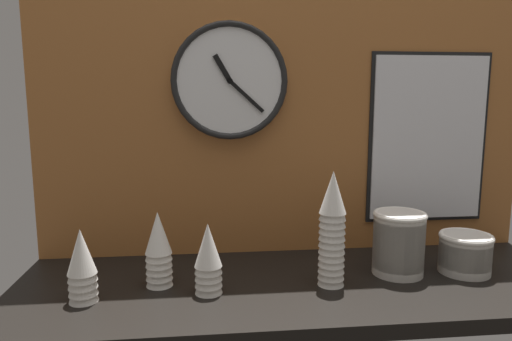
{
  "coord_description": "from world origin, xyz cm",
  "views": [
    {
      "loc": [
        -26.28,
        -120.53,
        50.51
      ],
      "look_at": [
        -12.7,
        4.0,
        30.8
      ],
      "focal_mm": 32.0,
      "sensor_mm": 36.0,
      "label": 1
    }
  ],
  "objects_px": {
    "bowl_stack_far_right": "(466,252)",
    "wall_clock": "(230,81)",
    "menu_board": "(428,138)",
    "bowl_stack_right": "(399,242)",
    "cup_stack_center_left": "(208,259)",
    "cup_stack_center_right": "(332,229)",
    "cup_stack_far_left": "(82,266)",
    "cup_stack_left": "(159,249)"
  },
  "relations": [
    {
      "from": "cup_stack_far_left",
      "to": "wall_clock",
      "type": "relative_size",
      "value": 0.52
    },
    {
      "from": "cup_stack_center_left",
      "to": "menu_board",
      "type": "relative_size",
      "value": 0.33
    },
    {
      "from": "bowl_stack_right",
      "to": "wall_clock",
      "type": "height_order",
      "value": "wall_clock"
    },
    {
      "from": "cup_stack_center_right",
      "to": "cup_stack_center_left",
      "type": "xyz_separation_m",
      "value": [
        -0.33,
        -0.02,
        -0.06
      ]
    },
    {
      "from": "cup_stack_left",
      "to": "cup_stack_far_left",
      "type": "height_order",
      "value": "cup_stack_left"
    },
    {
      "from": "cup_stack_center_right",
      "to": "cup_stack_far_left",
      "type": "distance_m",
      "value": 0.65
    },
    {
      "from": "cup_stack_left",
      "to": "menu_board",
      "type": "xyz_separation_m",
      "value": [
        0.87,
        0.24,
        0.27
      ]
    },
    {
      "from": "cup_stack_center_left",
      "to": "menu_board",
      "type": "height_order",
      "value": "menu_board"
    },
    {
      "from": "bowl_stack_far_right",
      "to": "bowl_stack_right",
      "type": "relative_size",
      "value": 0.82
    },
    {
      "from": "cup_stack_center_left",
      "to": "bowl_stack_right",
      "type": "xyz_separation_m",
      "value": [
        0.55,
        0.08,
        0.0
      ]
    },
    {
      "from": "bowl_stack_far_right",
      "to": "wall_clock",
      "type": "relative_size",
      "value": 0.42
    },
    {
      "from": "cup_stack_far_left",
      "to": "cup_stack_center_left",
      "type": "bearing_deg",
      "value": 3.07
    },
    {
      "from": "cup_stack_center_left",
      "to": "wall_clock",
      "type": "height_order",
      "value": "wall_clock"
    },
    {
      "from": "cup_stack_center_right",
      "to": "cup_stack_center_left",
      "type": "height_order",
      "value": "cup_stack_center_right"
    },
    {
      "from": "cup_stack_center_left",
      "to": "bowl_stack_far_right",
      "type": "bearing_deg",
      "value": 4.64
    },
    {
      "from": "cup_stack_center_left",
      "to": "menu_board",
      "type": "bearing_deg",
      "value": 22.57
    },
    {
      "from": "cup_stack_left",
      "to": "menu_board",
      "type": "bearing_deg",
      "value": 15.53
    },
    {
      "from": "bowl_stack_right",
      "to": "wall_clock",
      "type": "distance_m",
      "value": 0.7
    },
    {
      "from": "cup_stack_left",
      "to": "bowl_stack_right",
      "type": "height_order",
      "value": "cup_stack_left"
    },
    {
      "from": "cup_stack_center_left",
      "to": "bowl_stack_right",
      "type": "relative_size",
      "value": 1.02
    },
    {
      "from": "cup_stack_center_right",
      "to": "bowl_stack_right",
      "type": "height_order",
      "value": "cup_stack_center_right"
    },
    {
      "from": "cup_stack_left",
      "to": "bowl_stack_far_right",
      "type": "height_order",
      "value": "cup_stack_left"
    },
    {
      "from": "cup_stack_center_right",
      "to": "bowl_stack_right",
      "type": "relative_size",
      "value": 1.71
    },
    {
      "from": "bowl_stack_right",
      "to": "wall_clock",
      "type": "relative_size",
      "value": 0.51
    },
    {
      "from": "cup_stack_left",
      "to": "cup_stack_center_right",
      "type": "bearing_deg",
      "value": -5.77
    },
    {
      "from": "cup_stack_left",
      "to": "bowl_stack_far_right",
      "type": "bearing_deg",
      "value": -0.25
    },
    {
      "from": "cup_stack_center_right",
      "to": "bowl_stack_far_right",
      "type": "height_order",
      "value": "cup_stack_center_right"
    },
    {
      "from": "wall_clock",
      "to": "bowl_stack_right",
      "type": "bearing_deg",
      "value": -25.12
    },
    {
      "from": "cup_stack_far_left",
      "to": "cup_stack_center_left",
      "type": "height_order",
      "value": "same"
    },
    {
      "from": "menu_board",
      "to": "cup_stack_center_left",
      "type": "bearing_deg",
      "value": -157.43
    },
    {
      "from": "bowl_stack_far_right",
      "to": "menu_board",
      "type": "height_order",
      "value": "menu_board"
    },
    {
      "from": "cup_stack_center_right",
      "to": "menu_board",
      "type": "relative_size",
      "value": 0.56
    },
    {
      "from": "cup_stack_center_right",
      "to": "wall_clock",
      "type": "distance_m",
      "value": 0.55
    },
    {
      "from": "bowl_stack_right",
      "to": "cup_stack_center_left",
      "type": "bearing_deg",
      "value": -172.14
    },
    {
      "from": "cup_stack_center_right",
      "to": "bowl_stack_right",
      "type": "distance_m",
      "value": 0.23
    },
    {
      "from": "wall_clock",
      "to": "menu_board",
      "type": "relative_size",
      "value": 0.64
    },
    {
      "from": "cup_stack_center_right",
      "to": "cup_stack_left",
      "type": "xyz_separation_m",
      "value": [
        -0.47,
        0.05,
        -0.06
      ]
    },
    {
      "from": "bowl_stack_far_right",
      "to": "wall_clock",
      "type": "height_order",
      "value": "wall_clock"
    },
    {
      "from": "bowl_stack_right",
      "to": "cup_stack_far_left",
      "type": "bearing_deg",
      "value": -173.87
    },
    {
      "from": "cup_stack_left",
      "to": "cup_stack_far_left",
      "type": "relative_size",
      "value": 1.1
    },
    {
      "from": "cup_stack_left",
      "to": "cup_stack_center_left",
      "type": "relative_size",
      "value": 1.1
    },
    {
      "from": "bowl_stack_far_right",
      "to": "wall_clock",
      "type": "xyz_separation_m",
      "value": [
        -0.67,
        0.24,
        0.5
      ]
    }
  ]
}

